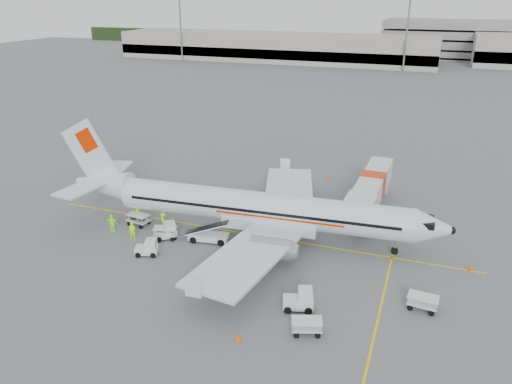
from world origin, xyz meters
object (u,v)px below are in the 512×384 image
jet_bridge (372,193)px  belt_loader (209,228)px  aircraft (262,187)px  tug_aft (165,231)px  tug_mid (147,247)px  tug_fore (298,299)px

jet_bridge → belt_loader: (-13.77, -12.37, -0.84)m
aircraft → tug_aft: size_ratio=17.50×
aircraft → tug_mid: bearing=-144.5°
aircraft → jet_bridge: size_ratio=2.23×
belt_loader → tug_aft: bearing=-175.3°
tug_mid → tug_aft: 3.46m
jet_bridge → tug_fore: bearing=-95.3°
tug_mid → tug_aft: bearing=72.4°
aircraft → tug_fore: size_ratio=16.45×
tug_fore → tug_mid: (-15.42, 3.39, -0.10)m
aircraft → jet_bridge: bearing=42.3°
jet_bridge → tug_aft: jet_bridge is taller
aircraft → tug_fore: bearing=-61.3°
aircraft → belt_loader: aircraft is taller
tug_aft → tug_fore: bearing=-61.1°
tug_fore → tug_aft: 16.89m
jet_bridge → belt_loader: size_ratio=3.32×
aircraft → tug_fore: aircraft is taller
aircraft → tug_aft: (-8.73, -3.68, -4.40)m
aircraft → jet_bridge: 13.77m
jet_bridge → aircraft: bearing=-131.8°
aircraft → tug_mid: aircraft is taller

